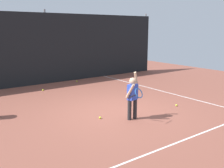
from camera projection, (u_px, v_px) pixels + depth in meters
name	position (u px, v px, depth m)	size (l,w,h in m)	color
ground_plane	(116.00, 112.00, 8.02)	(20.00, 20.00, 0.00)	brown
court_line_baseline	(184.00, 140.00, 5.97)	(9.00, 0.05, 0.00)	white
court_line_sideline	(162.00, 91.00, 10.63)	(0.05, 9.00, 0.00)	white
back_fence_windscreen	(47.00, 49.00, 11.89)	(12.78, 0.08, 3.24)	black
fence_post_1	(46.00, 47.00, 11.92)	(0.09, 0.09, 3.39)	slate
fence_post_2	(145.00, 43.00, 15.51)	(0.09, 0.09, 3.39)	slate
tennis_player	(133.00, 95.00, 7.19)	(0.62, 0.68, 1.35)	#232326
tennis_ball_0	(176.00, 105.00, 8.58)	(0.07, 0.07, 0.07)	#CCE033
tennis_ball_2	(77.00, 81.00, 12.47)	(0.07, 0.07, 0.07)	#CCE033
tennis_ball_5	(100.00, 118.00, 7.39)	(0.07, 0.07, 0.07)	#CCE033
tennis_ball_7	(43.00, 90.00, 10.69)	(0.07, 0.07, 0.07)	#CCE033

